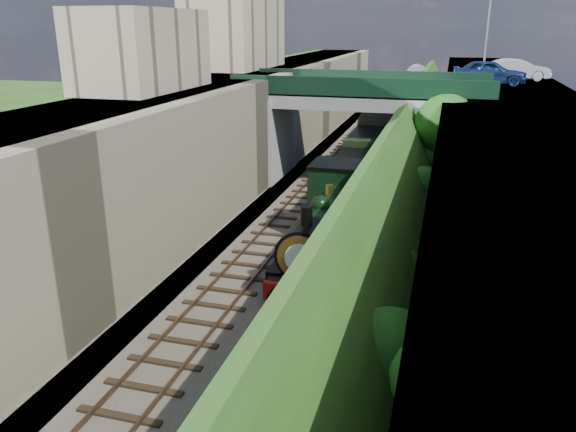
{
  "coord_description": "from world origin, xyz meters",
  "views": [
    {
      "loc": [
        5.79,
        -12.73,
        10.23
      ],
      "look_at": [
        0.0,
        7.79,
        2.94
      ],
      "focal_mm": 35.0,
      "sensor_mm": 36.0,
      "label": 1
    }
  ],
  "objects": [
    {
      "name": "car_silver",
      "position": [
        10.49,
        33.5,
        7.04
      ],
      "size": [
        5.02,
        2.7,
        1.57
      ],
      "primitive_type": "imported",
      "rotation": [
        0.0,
        0.0,
        1.8
      ],
      "color": "#ADADB2",
      "rests_on": "street_plateau_right"
    },
    {
      "name": "trackbed",
      "position": [
        0.0,
        20.0,
        0.1
      ],
      "size": [
        10.0,
        90.0,
        0.2
      ],
      "primitive_type": "cube",
      "color": "#473F38",
      "rests_on": "ground"
    },
    {
      "name": "ground",
      "position": [
        0.0,
        0.0,
        0.0
      ],
      "size": [
        160.0,
        160.0,
        0.0
      ],
      "primitive_type": "plane",
      "color": "#1E4714",
      "rests_on": "ground"
    },
    {
      "name": "embankment_slope",
      "position": [
        4.99,
        18.32,
        2.75
      ],
      "size": [
        4.14,
        90.0,
        6.36
      ],
      "color": "#1E4714",
      "rests_on": "ground"
    },
    {
      "name": "tender",
      "position": [
        1.2,
        17.32,
        1.62
      ],
      "size": [
        2.7,
        6.0,
        3.05
      ],
      "color": "black",
      "rests_on": "trackbed"
    },
    {
      "name": "road_bridge",
      "position": [
        0.94,
        24.0,
        4.08
      ],
      "size": [
        16.0,
        6.4,
        7.25
      ],
      "color": "gray",
      "rests_on": "ground"
    },
    {
      "name": "locomotive",
      "position": [
        1.2,
        9.96,
        1.89
      ],
      "size": [
        3.1,
        10.22,
        3.83
      ],
      "color": "black",
      "rests_on": "trackbed"
    },
    {
      "name": "lamppost",
      "position": [
        8.16,
        32.65,
        9.57
      ],
      "size": [
        0.87,
        0.15,
        6.0
      ],
      "color": "gray",
      "rests_on": "street_plateau_right"
    },
    {
      "name": "building_far",
      "position": [
        -10.5,
        30.0,
        10.0
      ],
      "size": [
        5.0,
        10.0,
        6.0
      ],
      "primitive_type": "cube",
      "color": "gray",
      "rests_on": "street_plateau_left"
    },
    {
      "name": "track_right",
      "position": [
        1.2,
        20.0,
        0.25
      ],
      "size": [
        2.5,
        90.0,
        0.2
      ],
      "color": "black",
      "rests_on": "trackbed"
    },
    {
      "name": "coach_rear",
      "position": [
        1.2,
        67.52,
        2.05
      ],
      "size": [
        2.9,
        18.0,
        3.7
      ],
      "color": "black",
      "rests_on": "trackbed"
    },
    {
      "name": "track_left",
      "position": [
        -2.0,
        20.0,
        0.25
      ],
      "size": [
        2.5,
        90.0,
        0.2
      ],
      "color": "black",
      "rests_on": "trackbed"
    },
    {
      "name": "street_plateau_right",
      "position": [
        9.5,
        20.0,
        3.12
      ],
      "size": [
        8.0,
        90.0,
        6.25
      ],
      "primitive_type": "cube",
      "color": "#262628",
      "rests_on": "ground"
    },
    {
      "name": "tree",
      "position": [
        5.91,
        20.21,
        4.65
      ],
      "size": [
        3.6,
        3.8,
        6.6
      ],
      "color": "black",
      "rests_on": "ground"
    },
    {
      "name": "street_plateau_left",
      "position": [
        -9.0,
        20.0,
        3.5
      ],
      "size": [
        6.0,
        90.0,
        7.0
      ],
      "primitive_type": "cube",
      "color": "#262628",
      "rests_on": "ground"
    },
    {
      "name": "retaining_wall",
      "position": [
        -5.5,
        20.0,
        3.5
      ],
      "size": [
        1.0,
        90.0,
        7.0
      ],
      "primitive_type": "cube",
      "color": "#756B56",
      "rests_on": "ground"
    },
    {
      "name": "coach_front",
      "position": [
        1.2,
        29.92,
        2.05
      ],
      "size": [
        2.9,
        18.0,
        3.7
      ],
      "color": "black",
      "rests_on": "trackbed"
    },
    {
      "name": "building_near",
      "position": [
        -9.5,
        14.0,
        9.0
      ],
      "size": [
        4.0,
        8.0,
        4.0
      ],
      "primitive_type": "cube",
      "color": "gray",
      "rests_on": "street_plateau_left"
    },
    {
      "name": "car_blue",
      "position": [
        8.4,
        29.61,
        7.1
      ],
      "size": [
        5.05,
        2.22,
        1.69
      ],
      "primitive_type": "imported",
      "rotation": [
        0.0,
        0.0,
        1.53
      ],
      "color": "navy",
      "rests_on": "street_plateau_right"
    },
    {
      "name": "coach_middle",
      "position": [
        1.2,
        48.72,
        2.05
      ],
      "size": [
        2.9,
        18.0,
        3.7
      ],
      "color": "black",
      "rests_on": "trackbed"
    }
  ]
}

